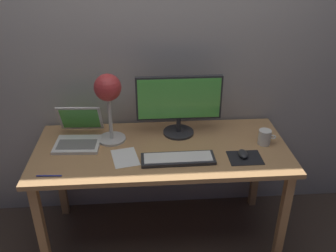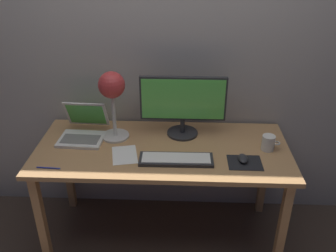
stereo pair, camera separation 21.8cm
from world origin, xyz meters
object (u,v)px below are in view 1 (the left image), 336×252
(monitor, at_px, (179,102))
(mouse, at_px, (243,154))
(laptop, at_px, (79,132))
(pen, at_px, (49,176))
(coffee_mug, at_px, (265,138))
(desk_lamp, at_px, (108,93))
(keyboard_main, at_px, (178,159))

(monitor, xyz_separation_m, mouse, (0.36, -0.32, -0.21))
(laptop, distance_m, pen, 0.41)
(monitor, distance_m, pen, 0.91)
(mouse, relative_size, coffee_mug, 0.83)
(desk_lamp, distance_m, mouse, 0.90)
(monitor, distance_m, keyboard_main, 0.40)
(pen, bearing_deg, coffee_mug, 11.18)
(monitor, xyz_separation_m, pen, (-0.77, -0.44, -0.23))
(desk_lamp, bearing_deg, keyboard_main, -33.59)
(keyboard_main, height_order, desk_lamp, desk_lamp)
(keyboard_main, xyz_separation_m, mouse, (0.40, 0.01, 0.01))
(pen, bearing_deg, laptop, 73.63)
(desk_lamp, distance_m, pen, 0.60)
(laptop, distance_m, coffee_mug, 1.20)
(coffee_mug, relative_size, pen, 0.82)
(desk_lamp, xyz_separation_m, mouse, (0.81, -0.26, -0.31))
(mouse, distance_m, pen, 1.14)
(monitor, bearing_deg, coffee_mug, -18.67)
(keyboard_main, xyz_separation_m, laptop, (-0.62, 0.28, 0.05))
(monitor, xyz_separation_m, keyboard_main, (-0.03, -0.33, -0.22))
(pen, bearing_deg, desk_lamp, 49.52)
(desk_lamp, height_order, coffee_mug, desk_lamp)
(monitor, height_order, keyboard_main, monitor)
(monitor, relative_size, laptop, 1.70)
(laptop, height_order, mouse, laptop)
(keyboard_main, distance_m, mouse, 0.40)
(keyboard_main, height_order, laptop, laptop)
(monitor, relative_size, mouse, 5.79)
(monitor, xyz_separation_m, desk_lamp, (-0.44, -0.06, 0.10))
(laptop, height_order, coffee_mug, laptop)
(keyboard_main, distance_m, pen, 0.74)
(coffee_mug, bearing_deg, desk_lamp, 172.82)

